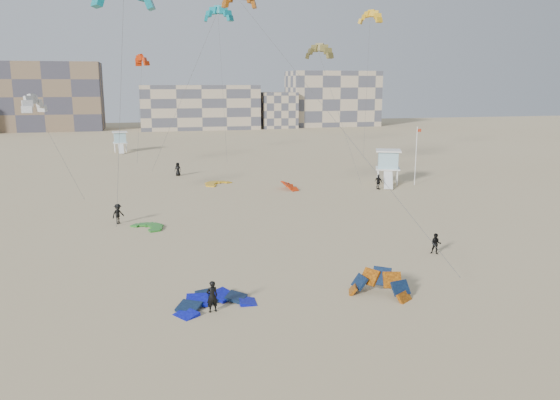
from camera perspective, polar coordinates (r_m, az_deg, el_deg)
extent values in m
plane|color=tan|center=(28.73, -2.55, -13.37)|extent=(320.00, 320.00, 0.00)
imported|color=black|center=(30.61, -7.11, -9.97)|extent=(0.73, 0.56, 1.79)
imported|color=black|center=(41.89, 15.98, -4.43)|extent=(0.96, 0.90, 1.57)
imported|color=black|center=(50.98, -16.57, -1.40)|extent=(1.34, 1.26, 1.82)
imported|color=black|center=(65.94, 10.25, 1.88)|extent=(0.89, 1.14, 1.81)
imported|color=black|center=(75.90, -10.63, 3.19)|extent=(1.05, 0.89, 1.82)
imported|color=black|center=(86.43, 10.50, 4.17)|extent=(0.64, 1.49, 1.56)
cylinder|color=#3F3F3F|center=(44.74, -16.39, 8.42)|extent=(1.60, 0.25, 17.75)
cylinder|color=#3F3F3F|center=(45.32, 4.23, 10.17)|extent=(7.69, 31.46, 19.76)
cylinder|color=#3F3F3F|center=(56.89, -21.99, 4.47)|extent=(3.75, 1.07, 9.38)
cylinder|color=#3F3F3F|center=(67.54, -9.69, 11.65)|extent=(9.09, 11.89, 22.14)
cylinder|color=#3F3F3F|center=(66.31, 6.22, 8.70)|extent=(2.48, 9.07, 15.10)
cylinder|color=#3F3F3F|center=(85.00, 9.04, 11.24)|extent=(0.19, 1.26, 20.71)
cylinder|color=#3F3F3F|center=(83.78, -6.02, 11.61)|extent=(0.27, 8.09, 21.58)
cylinder|color=#3F3F3F|center=(85.50, -14.46, 9.01)|extent=(1.45, 7.28, 14.74)
cube|color=white|center=(69.74, 11.19, 3.26)|extent=(3.82, 3.82, 0.15)
cube|color=#8EB7C3|center=(69.58, 11.23, 4.17)|extent=(3.14, 3.14, 2.09)
cube|color=white|center=(69.44, 11.26, 5.09)|extent=(3.96, 3.96, 0.17)
cube|color=white|center=(67.39, 12.16, 2.05)|extent=(2.10, 3.14, 1.73)
cube|color=white|center=(105.35, -16.36, 5.77)|extent=(2.74, 2.74, 0.13)
cube|color=#8EB7C3|center=(105.26, -16.39, 6.30)|extent=(2.25, 2.25, 1.82)
cube|color=white|center=(105.17, -16.42, 6.83)|extent=(2.84, 2.84, 0.15)
cube|color=white|center=(103.01, -16.38, 5.14)|extent=(1.11, 2.65, 1.51)
cylinder|color=white|center=(69.46, 14.01, 4.48)|extent=(0.09, 0.09, 7.21)
cube|color=#AD2F17|center=(69.26, 14.35, 7.07)|extent=(0.54, 0.02, 0.36)
cube|color=brown|center=(161.45, -23.13, 9.91)|extent=(28.00, 14.00, 18.00)
cube|color=tan|center=(156.32, -8.46, 9.59)|extent=(32.00, 16.00, 12.00)
cube|color=tan|center=(166.85, 5.49, 10.50)|extent=(26.00, 14.00, 16.00)
cube|color=tan|center=(158.03, -0.30, 9.38)|extent=(10.00, 10.00, 10.00)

